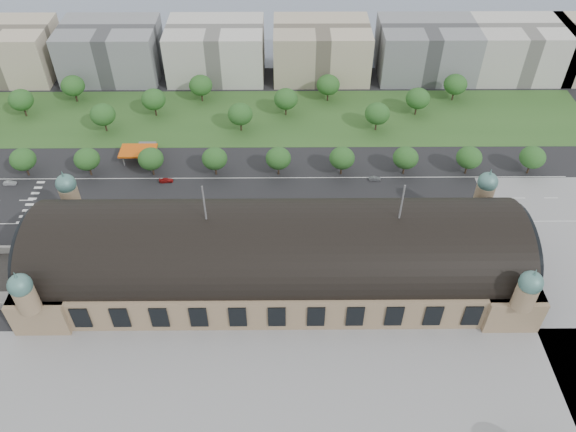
{
  "coord_description": "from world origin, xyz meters",
  "views": [
    {
      "loc": [
        2.46,
        -117.39,
        133.71
      ],
      "look_at": [
        3.37,
        13.61,
        14.0
      ],
      "focal_mm": 35.0,
      "sensor_mm": 36.0,
      "label": 1
    }
  ],
  "objects_px": {
    "traffic_car_3": "(166,180)",
    "parked_car_6": "(161,231)",
    "parked_car_1": "(117,229)",
    "bus_west": "(267,217)",
    "traffic_car_2": "(63,206)",
    "traffic_car_4": "(300,215)",
    "traffic_car_5": "(375,179)",
    "parked_car_0": "(63,231)",
    "parked_car_5": "(128,231)",
    "parked_car_2": "(92,225)",
    "parked_car_4": "(163,231)",
    "bus_east": "(358,216)",
    "petrol_station": "(143,150)",
    "bus_mid": "(330,207)",
    "parked_car_3": "(117,223)",
    "traffic_car_1": "(10,183)",
    "traffic_car_6": "(459,201)"
  },
  "relations": [
    {
      "from": "traffic_car_2",
      "to": "parked_car_6",
      "type": "distance_m",
      "value": 39.45
    },
    {
      "from": "traffic_car_4",
      "to": "parked_car_4",
      "type": "relative_size",
      "value": 0.93
    },
    {
      "from": "parked_car_1",
      "to": "bus_west",
      "type": "xyz_separation_m",
      "value": [
        51.5,
        4.8,
        0.79
      ]
    },
    {
      "from": "traffic_car_3",
      "to": "bus_east",
      "type": "xyz_separation_m",
      "value": [
        70.29,
        -21.48,
        0.71
      ]
    },
    {
      "from": "traffic_car_2",
      "to": "parked_car_5",
      "type": "relative_size",
      "value": 1.03
    },
    {
      "from": "traffic_car_2",
      "to": "parked_car_2",
      "type": "relative_size",
      "value": 0.96
    },
    {
      "from": "parked_car_0",
      "to": "parked_car_1",
      "type": "xyz_separation_m",
      "value": [
        18.2,
        1.2,
        -0.09
      ]
    },
    {
      "from": "parked_car_0",
      "to": "parked_car_5",
      "type": "bearing_deg",
      "value": 58.53
    },
    {
      "from": "petrol_station",
      "to": "bus_mid",
      "type": "height_order",
      "value": "petrol_station"
    },
    {
      "from": "traffic_car_5",
      "to": "parked_car_2",
      "type": "height_order",
      "value": "parked_car_2"
    },
    {
      "from": "parked_car_3",
      "to": "parked_car_6",
      "type": "height_order",
      "value": "parked_car_6"
    },
    {
      "from": "petrol_station",
      "to": "traffic_car_4",
      "type": "relative_size",
      "value": 3.48
    },
    {
      "from": "parked_car_2",
      "to": "parked_car_4",
      "type": "xyz_separation_m",
      "value": [
        24.72,
        -2.79,
        -0.04
      ]
    },
    {
      "from": "petrol_station",
      "to": "parked_car_1",
      "type": "height_order",
      "value": "petrol_station"
    },
    {
      "from": "parked_car_4",
      "to": "bus_west",
      "type": "relative_size",
      "value": 0.41
    },
    {
      "from": "bus_east",
      "to": "parked_car_6",
      "type": "bearing_deg",
      "value": 93.49
    },
    {
      "from": "traffic_car_6",
      "to": "bus_east",
      "type": "height_order",
      "value": "bus_east"
    },
    {
      "from": "parked_car_1",
      "to": "parked_car_4",
      "type": "xyz_separation_m",
      "value": [
        15.88,
        -1.2,
        0.05
      ]
    },
    {
      "from": "parked_car_2",
      "to": "parked_car_1",
      "type": "bearing_deg",
      "value": 48.34
    },
    {
      "from": "parked_car_1",
      "to": "parked_car_5",
      "type": "distance_m",
      "value": 4.18
    },
    {
      "from": "parked_car_4",
      "to": "parked_car_6",
      "type": "height_order",
      "value": "parked_car_6"
    },
    {
      "from": "parked_car_1",
      "to": "bus_west",
      "type": "distance_m",
      "value": 51.73
    },
    {
      "from": "bus_west",
      "to": "parked_car_3",
      "type": "bearing_deg",
      "value": 90.2
    },
    {
      "from": "traffic_car_6",
      "to": "parked_car_6",
      "type": "relative_size",
      "value": 1.13
    },
    {
      "from": "traffic_car_5",
      "to": "parked_car_1",
      "type": "xyz_separation_m",
      "value": [
        -91.9,
        -26.76,
        -0.08
      ]
    },
    {
      "from": "parked_car_0",
      "to": "parked_car_5",
      "type": "xyz_separation_m",
      "value": [
        22.21,
        0.0,
        -0.09
      ]
    },
    {
      "from": "parked_car_3",
      "to": "bus_east",
      "type": "height_order",
      "value": "bus_east"
    },
    {
      "from": "bus_east",
      "to": "petrol_station",
      "type": "bearing_deg",
      "value": 63.34
    },
    {
      "from": "traffic_car_4",
      "to": "traffic_car_5",
      "type": "height_order",
      "value": "traffic_car_5"
    },
    {
      "from": "traffic_car_4",
      "to": "parked_car_5",
      "type": "relative_size",
      "value": 0.84
    },
    {
      "from": "parked_car_0",
      "to": "parked_car_3",
      "type": "relative_size",
      "value": 1.18
    },
    {
      "from": "parked_car_6",
      "to": "bus_mid",
      "type": "bearing_deg",
      "value": 63.34
    },
    {
      "from": "parked_car_3",
      "to": "traffic_car_5",
      "type": "bearing_deg",
      "value": 79.01
    },
    {
      "from": "bus_mid",
      "to": "parked_car_5",
      "type": "bearing_deg",
      "value": 97.3
    },
    {
      "from": "traffic_car_2",
      "to": "bus_west",
      "type": "height_order",
      "value": "bus_west"
    },
    {
      "from": "traffic_car_1",
      "to": "parked_car_0",
      "type": "xyz_separation_m",
      "value": [
        27.5,
        -26.17,
        -0.02
      ]
    },
    {
      "from": "traffic_car_2",
      "to": "parked_car_0",
      "type": "relative_size",
      "value": 1.08
    },
    {
      "from": "bus_west",
      "to": "traffic_car_4",
      "type": "bearing_deg",
      "value": -83.48
    },
    {
      "from": "traffic_car_3",
      "to": "traffic_car_1",
      "type": "bearing_deg",
      "value": 84.26
    },
    {
      "from": "traffic_car_4",
      "to": "parked_car_4",
      "type": "distance_m",
      "value": 47.84
    },
    {
      "from": "traffic_car_5",
      "to": "parked_car_5",
      "type": "xyz_separation_m",
      "value": [
        -87.89,
        -27.95,
        -0.08
      ]
    },
    {
      "from": "traffic_car_1",
      "to": "bus_mid",
      "type": "height_order",
      "value": "bus_mid"
    },
    {
      "from": "parked_car_1",
      "to": "bus_mid",
      "type": "height_order",
      "value": "bus_mid"
    },
    {
      "from": "traffic_car_2",
      "to": "traffic_car_6",
      "type": "height_order",
      "value": "traffic_car_6"
    },
    {
      "from": "traffic_car_3",
      "to": "parked_car_6",
      "type": "relative_size",
      "value": 1.04
    },
    {
      "from": "parked_car_0",
      "to": "bus_mid",
      "type": "distance_m",
      "value": 92.72
    },
    {
      "from": "parked_car_5",
      "to": "parked_car_1",
      "type": "bearing_deg",
      "value": -144.12
    },
    {
      "from": "traffic_car_3",
      "to": "parked_car_5",
      "type": "height_order",
      "value": "traffic_car_3"
    },
    {
      "from": "traffic_car_2",
      "to": "parked_car_2",
      "type": "distance_m",
      "value": 16.59
    },
    {
      "from": "traffic_car_2",
      "to": "traffic_car_6",
      "type": "bearing_deg",
      "value": 85.79
    }
  ]
}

